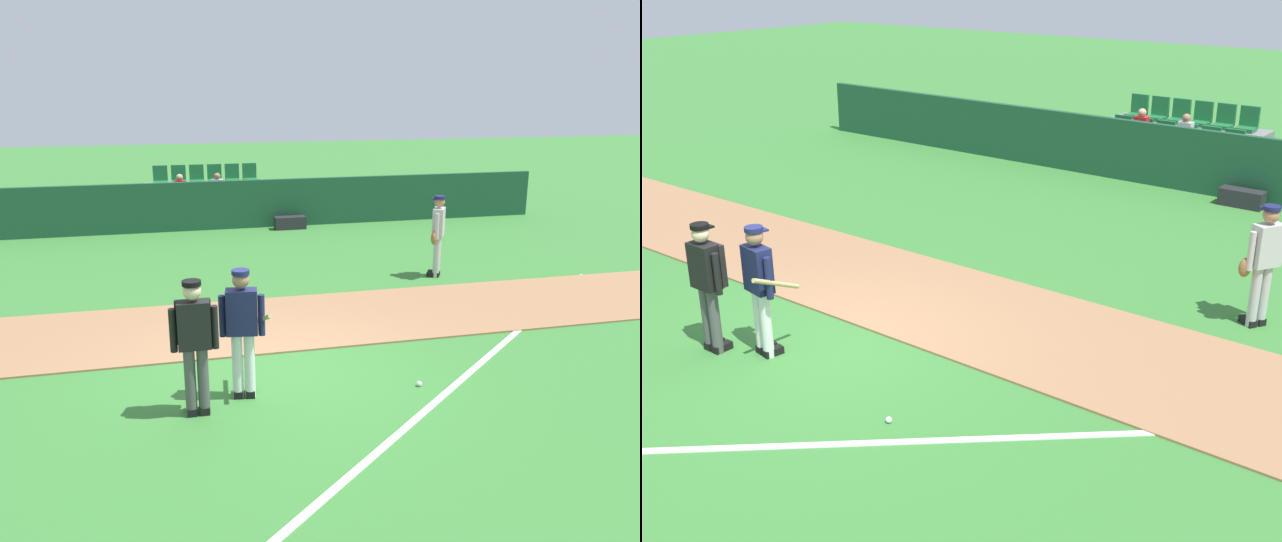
{
  "view_description": "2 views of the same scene",
  "coord_description": "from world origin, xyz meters",
  "views": [
    {
      "loc": [
        -1.29,
        -8.55,
        3.98
      ],
      "look_at": [
        1.08,
        1.31,
        1.11
      ],
      "focal_mm": 36.64,
      "sensor_mm": 36.0,
      "label": 1
    },
    {
      "loc": [
        7.25,
        -6.43,
        4.86
      ],
      "look_at": [
        1.51,
        1.06,
        1.1
      ],
      "focal_mm": 44.65,
      "sensor_mm": 36.0,
      "label": 2
    }
  ],
  "objects": [
    {
      "name": "dugout_fence",
      "position": [
        0.0,
        10.14,
        0.69
      ],
      "size": [
        20.0,
        0.16,
        1.39
      ],
      "primitive_type": "cube",
      "color": "#19472D",
      "rests_on": "ground"
    },
    {
      "name": "ground_plane",
      "position": [
        0.0,
        0.0,
        0.0
      ],
      "size": [
        80.0,
        80.0,
        0.0
      ],
      "primitive_type": "plane",
      "color": "#387A33"
    },
    {
      "name": "umpire_home_plate",
      "position": [
        -1.04,
        -0.96,
        1.0
      ],
      "size": [
        0.59,
        0.31,
        1.76
      ],
      "color": "#4C4C4C",
      "rests_on": "ground"
    },
    {
      "name": "stadium_bleachers",
      "position": [
        -0.0,
        11.58,
        0.49
      ],
      "size": [
        3.9,
        2.1,
        1.65
      ],
      "color": "slate",
      "rests_on": "ground"
    },
    {
      "name": "foul_line_chalk",
      "position": [
        3.0,
        -0.5,
        0.01
      ],
      "size": [
        9.11,
        7.97,
        0.01
      ],
      "primitive_type": "cube",
      "rotation": [
        0.0,
        0.0,
        0.72
      ],
      "color": "white",
      "rests_on": "ground"
    },
    {
      "name": "baseball",
      "position": [
        1.96,
        -0.88,
        0.04
      ],
      "size": [
        0.07,
        0.07,
        0.07
      ],
      "primitive_type": "sphere",
      "color": "white",
      "rests_on": "ground"
    },
    {
      "name": "equipment_bag",
      "position": [
        2.2,
        9.69,
        0.18
      ],
      "size": [
        0.9,
        0.36,
        0.36
      ],
      "primitive_type": "cube",
      "color": "#232328",
      "rests_on": "ground"
    },
    {
      "name": "batter_navy_jersey",
      "position": [
        -0.41,
        -0.63,
        0.97
      ],
      "size": [
        0.64,
        0.8,
        1.76
      ],
      "color": "white",
      "rests_on": "ground"
    },
    {
      "name": "infield_dirt_path",
      "position": [
        0.0,
        2.04,
        0.01
      ],
      "size": [
        28.0,
        2.7,
        0.03
      ],
      "primitive_type": "cube",
      "color": "#9E704C",
      "rests_on": "ground"
    },
    {
      "name": "runner_grey_jersey",
      "position": [
        4.35,
        4.12,
        0.96
      ],
      "size": [
        0.48,
        0.58,
        1.76
      ],
      "color": "#B2B2B2",
      "rests_on": "ground"
    }
  ]
}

